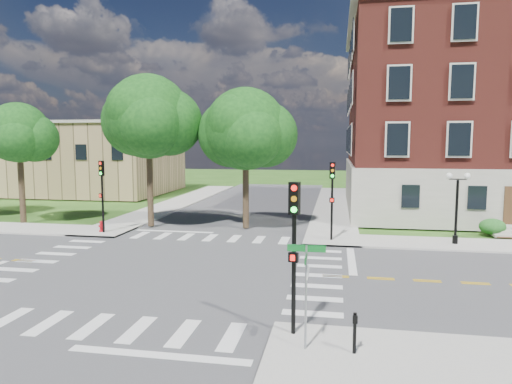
% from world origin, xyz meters
% --- Properties ---
extents(ground, '(160.00, 160.00, 0.00)m').
position_xyz_m(ground, '(0.00, 0.00, 0.00)').
color(ground, '#295016').
rests_on(ground, ground).
extents(road_ew, '(90.00, 12.00, 0.01)m').
position_xyz_m(road_ew, '(0.00, 0.00, 0.01)').
color(road_ew, '#3D3D3F').
rests_on(road_ew, ground).
extents(road_ns, '(12.00, 90.00, 0.01)m').
position_xyz_m(road_ns, '(0.00, 0.00, 0.01)').
color(road_ns, '#3D3D3F').
rests_on(road_ns, ground).
extents(sidewalk_ne, '(34.00, 34.00, 0.12)m').
position_xyz_m(sidewalk_ne, '(15.38, 15.38, 0.06)').
color(sidewalk_ne, '#9E9B93').
rests_on(sidewalk_ne, ground).
extents(sidewalk_nw, '(34.00, 34.00, 0.12)m').
position_xyz_m(sidewalk_nw, '(-15.38, 15.38, 0.06)').
color(sidewalk_nw, '#9E9B93').
rests_on(sidewalk_nw, ground).
extents(crosswalk_east, '(2.20, 10.20, 0.02)m').
position_xyz_m(crosswalk_east, '(7.20, 0.00, 0.00)').
color(crosswalk_east, silver).
rests_on(crosswalk_east, ground).
extents(stop_bar_east, '(0.40, 5.50, 0.00)m').
position_xyz_m(stop_bar_east, '(8.80, 3.00, 0.00)').
color(stop_bar_east, silver).
rests_on(stop_bar_east, ground).
extents(secondary_building, '(20.40, 15.40, 8.30)m').
position_xyz_m(secondary_building, '(-22.00, 30.00, 4.28)').
color(secondary_building, olive).
rests_on(secondary_building, ground).
extents(tree_b, '(4.43, 4.43, 8.94)m').
position_xyz_m(tree_b, '(-15.24, 9.64, 6.80)').
color(tree_b, black).
rests_on(tree_b, ground).
extents(tree_c, '(5.94, 5.94, 10.77)m').
position_xyz_m(tree_c, '(-5.19, 9.97, 7.90)').
color(tree_c, black).
rests_on(tree_c, ground).
extents(tree_d, '(5.70, 5.70, 9.77)m').
position_xyz_m(tree_d, '(1.70, 10.46, 7.02)').
color(tree_d, black).
rests_on(tree_d, ground).
extents(traffic_signal_se, '(0.37, 0.44, 4.80)m').
position_xyz_m(traffic_signal_se, '(6.70, -6.85, 3.19)').
color(traffic_signal_se, black).
rests_on(traffic_signal_se, ground).
extents(traffic_signal_ne, '(0.36, 0.40, 4.80)m').
position_xyz_m(traffic_signal_ne, '(7.70, 7.46, 3.19)').
color(traffic_signal_ne, black).
rests_on(traffic_signal_ne, ground).
extents(traffic_signal_nw, '(0.38, 0.46, 4.80)m').
position_xyz_m(traffic_signal_nw, '(-7.38, 7.17, 3.19)').
color(traffic_signal_nw, black).
rests_on(traffic_signal_nw, ground).
extents(twin_lamp_west, '(1.36, 0.36, 4.23)m').
position_xyz_m(twin_lamp_west, '(14.98, 7.69, 2.52)').
color(twin_lamp_west, black).
rests_on(twin_lamp_west, ground).
extents(street_sign_pole, '(1.10, 1.10, 3.10)m').
position_xyz_m(street_sign_pole, '(7.16, -7.86, 2.31)').
color(street_sign_pole, gray).
rests_on(street_sign_pole, ground).
extents(push_button_post, '(0.14, 0.21, 1.20)m').
position_xyz_m(push_button_post, '(8.55, -7.92, 0.80)').
color(push_button_post, black).
rests_on(push_button_post, ground).
extents(fire_hydrant, '(0.35, 0.35, 0.75)m').
position_xyz_m(fire_hydrant, '(-7.63, 7.35, 0.46)').
color(fire_hydrant, red).
rests_on(fire_hydrant, ground).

